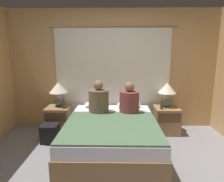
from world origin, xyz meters
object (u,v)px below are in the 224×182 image
object	(u,v)px
nightstand_right	(166,120)
person_left_in_bed	(99,100)
pillow_right	(129,105)
person_right_in_bed	(129,101)
beer_bottle_on_left_stand	(64,104)
backpack_on_floor	(50,132)
pillow_left	(96,104)
bed	(112,134)
lamp_right	(167,90)
nightstand_left	(59,119)
beer_bottle_on_right_stand	(162,104)
lamp_left	(58,90)

from	to	relation	value
nightstand_right	person_left_in_bed	world-z (taller)	person_left_in_bed
pillow_right	person_right_in_bed	distance (m)	0.40
beer_bottle_on_left_stand	backpack_on_floor	size ratio (longest dim) A/B	0.69
pillow_left	person_left_in_bed	bearing A→B (deg)	-76.82
pillow_right	backpack_on_floor	bearing A→B (deg)	-157.89
bed	pillow_right	distance (m)	0.91
person_right_in_bed	bed	bearing A→B (deg)	-127.02
person_left_in_bed	beer_bottle_on_left_stand	world-z (taller)	person_left_in_bed
lamp_right	pillow_right	xyz separation A→B (m)	(-0.77, 0.02, -0.31)
nightstand_left	pillow_left	bearing A→B (deg)	7.68
beer_bottle_on_left_stand	backpack_on_floor	distance (m)	0.61
pillow_left	bed	bearing A→B (deg)	-66.82
person_right_in_bed	backpack_on_floor	bearing A→B (deg)	-170.84
beer_bottle_on_left_stand	person_left_in_bed	bearing A→B (deg)	-12.60
bed	nightstand_left	xyz separation A→B (m)	(-1.10, 0.69, 0.02)
beer_bottle_on_left_stand	backpack_on_floor	xyz separation A→B (m)	(-0.17, -0.39, -0.43)
person_left_in_bed	lamp_right	bearing A→B (deg)	14.14
lamp_right	person_left_in_bed	world-z (taller)	person_left_in_bed
beer_bottle_on_right_stand	nightstand_right	bearing A→B (deg)	36.71
nightstand_right	person_left_in_bed	size ratio (longest dim) A/B	0.85
pillow_left	person_left_in_bed	xyz separation A→B (m)	(0.09, -0.36, 0.19)
pillow_left	beer_bottle_on_right_stand	xyz separation A→B (m)	(1.31, -0.21, 0.07)
bed	nightstand_right	xyz separation A→B (m)	(1.10, 0.69, 0.02)
beer_bottle_on_left_stand	lamp_right	bearing A→B (deg)	5.09
lamp_right	person_right_in_bed	xyz separation A→B (m)	(-0.78, -0.34, -0.13)
person_right_in_bed	person_left_in_bed	bearing A→B (deg)	180.00
pillow_left	beer_bottle_on_left_stand	bearing A→B (deg)	-161.76
person_right_in_bed	beer_bottle_on_left_stand	distance (m)	1.30
pillow_left	backpack_on_floor	distance (m)	1.06
nightstand_left	person_right_in_bed	size ratio (longest dim) A/B	0.89
bed	pillow_left	distance (m)	0.91
lamp_left	beer_bottle_on_left_stand	xyz separation A→B (m)	(0.14, -0.18, -0.24)
nightstand_left	person_left_in_bed	distance (m)	1.01
nightstand_right	pillow_right	distance (m)	0.83
lamp_right	beer_bottle_on_right_stand	bearing A→B (deg)	-126.56
lamp_left	pillow_left	xyz separation A→B (m)	(0.77, 0.02, -0.31)
nightstand_right	person_right_in_bed	bearing A→B (deg)	-161.63
lamp_right	beer_bottle_on_left_stand	bearing A→B (deg)	-174.91
beer_bottle_on_right_stand	backpack_on_floor	size ratio (longest dim) A/B	0.69
lamp_left	beer_bottle_on_left_stand	world-z (taller)	lamp_left
backpack_on_floor	bed	bearing A→B (deg)	-9.60
pillow_right	beer_bottle_on_right_stand	world-z (taller)	beer_bottle_on_right_stand
person_right_in_bed	backpack_on_floor	distance (m)	1.57
pillow_left	beer_bottle_on_right_stand	distance (m)	1.32
nightstand_left	nightstand_right	world-z (taller)	same
pillow_right	person_right_in_bed	world-z (taller)	person_right_in_bed
person_right_in_bed	beer_bottle_on_right_stand	xyz separation A→B (m)	(0.65, 0.16, -0.11)
lamp_left	person_right_in_bed	xyz separation A→B (m)	(1.43, -0.34, -0.13)
lamp_left	pillow_left	distance (m)	0.83
nightstand_right	beer_bottle_on_right_stand	world-z (taller)	beer_bottle_on_right_stand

